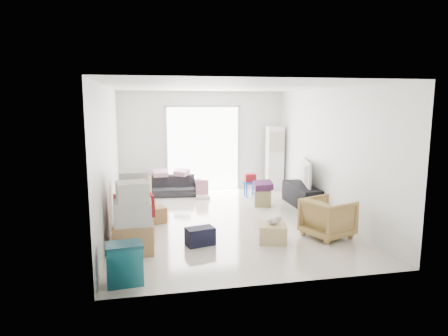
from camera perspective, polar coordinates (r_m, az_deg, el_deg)
room_shell at (r=8.01m, az=0.15°, el=1.83°), size 4.98×6.48×3.18m
sliding_door at (r=10.93m, az=-3.01°, el=3.26°), size 2.10×0.04×2.33m
ac_tower at (r=11.12m, az=7.25°, el=1.39°), size 0.45×0.30×1.75m
tv_console at (r=9.55m, az=11.01°, el=-3.87°), size 0.44×1.46×0.49m
television at (r=9.49m, az=11.07°, el=-2.04°), size 0.82×1.13×0.13m
sofa at (r=10.50m, az=-7.85°, el=-2.05°), size 1.78×0.66×0.68m
pillow_left at (r=10.39m, az=-9.09°, el=0.08°), size 0.43×0.35×0.13m
pillow_right at (r=10.42m, az=-6.10°, el=0.19°), size 0.50×0.49×0.13m
armchair at (r=7.43m, az=14.62°, el=-6.65°), size 0.93×0.95×0.78m
storage_bins at (r=5.60m, az=-14.03°, el=-13.11°), size 0.52×0.39×0.56m
box_stack_a at (r=6.59m, az=-12.83°, el=-7.42°), size 0.65×0.55×1.16m
box_stack_b at (r=7.16m, az=-12.74°, el=-5.93°), size 0.72×0.67×1.24m
box_stack_c at (r=8.17m, az=-12.38°, el=-4.61°), size 0.76×0.69×0.94m
loose_box at (r=8.23m, az=-9.76°, el=-6.58°), size 0.46×0.46×0.31m
duffel_bag at (r=6.88m, az=-3.43°, el=-9.71°), size 0.53×0.39×0.30m
ottoman at (r=9.43m, az=5.56°, el=-4.23°), size 0.47×0.47×0.38m
blanket at (r=9.38m, az=5.59°, el=-2.68°), size 0.47×0.47×0.14m
kids_table at (r=10.26m, az=3.72°, el=-1.80°), size 0.46×0.46×0.59m
toy_walker at (r=10.14m, az=-3.06°, el=-3.61°), size 0.36×0.32×0.46m
wood_crate at (r=7.08m, az=6.98°, el=-9.19°), size 0.58×0.58×0.31m
plush_bunny at (r=7.03m, az=7.23°, el=-7.48°), size 0.27×0.15×0.13m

